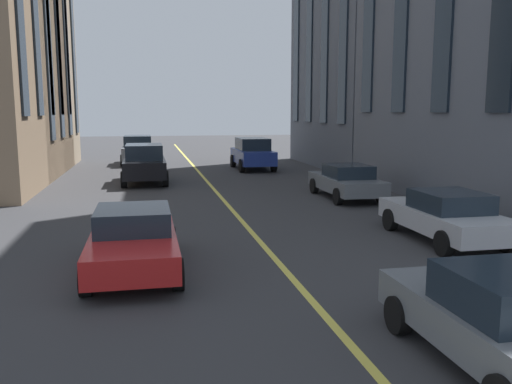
{
  "coord_description": "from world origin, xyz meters",
  "views": [
    {
      "loc": [
        3.06,
        2.91,
        3.47
      ],
      "look_at": [
        14.41,
        0.58,
        1.71
      ],
      "focal_mm": 37.4,
      "sensor_mm": 36.0,
      "label": 1
    }
  ],
  "objects_px": {
    "car_grey_parked_b": "(138,149)",
    "car_red_parked_a": "(133,239)",
    "car_grey_oncoming": "(503,319)",
    "car_blue_far": "(253,153)",
    "car_black_mid": "(144,163)",
    "car_grey_trailing": "(347,181)",
    "car_silver_near": "(446,215)"
  },
  "relations": [
    {
      "from": "car_black_mid",
      "to": "car_red_parked_a",
      "type": "distance_m",
      "value": 14.72
    },
    {
      "from": "car_grey_parked_b",
      "to": "car_silver_near",
      "type": "height_order",
      "value": "car_grey_parked_b"
    },
    {
      "from": "car_grey_oncoming",
      "to": "car_blue_far",
      "type": "relative_size",
      "value": 0.83
    },
    {
      "from": "car_silver_near",
      "to": "car_red_parked_a",
      "type": "distance_m",
      "value": 8.22
    },
    {
      "from": "car_silver_near",
      "to": "car_grey_trailing",
      "type": "xyz_separation_m",
      "value": [
        7.27,
        0.0,
        0.0
      ]
    },
    {
      "from": "car_grey_oncoming",
      "to": "car_blue_far",
      "type": "xyz_separation_m",
      "value": [
        25.32,
        -1.6,
        0.27
      ]
    },
    {
      "from": "car_black_mid",
      "to": "car_grey_parked_b",
      "type": "xyz_separation_m",
      "value": [
        9.67,
        0.44,
        0.0
      ]
    },
    {
      "from": "car_blue_far",
      "to": "car_black_mid",
      "type": "bearing_deg",
      "value": 128.25
    },
    {
      "from": "car_silver_near",
      "to": "car_red_parked_a",
      "type": "relative_size",
      "value": 1.0
    },
    {
      "from": "car_black_mid",
      "to": "car_grey_parked_b",
      "type": "bearing_deg",
      "value": 2.6
    },
    {
      "from": "car_grey_oncoming",
      "to": "car_grey_parked_b",
      "type": "bearing_deg",
      "value": 9.83
    },
    {
      "from": "car_blue_far",
      "to": "car_red_parked_a",
      "type": "height_order",
      "value": "car_blue_far"
    },
    {
      "from": "car_black_mid",
      "to": "car_red_parked_a",
      "type": "bearing_deg",
      "value": 179.15
    },
    {
      "from": "car_grey_oncoming",
      "to": "car_red_parked_a",
      "type": "bearing_deg",
      "value": 41.66
    },
    {
      "from": "car_grey_oncoming",
      "to": "car_black_mid",
      "type": "relative_size",
      "value": 0.83
    },
    {
      "from": "car_black_mid",
      "to": "car_silver_near",
      "type": "relative_size",
      "value": 1.07
    },
    {
      "from": "car_blue_far",
      "to": "car_black_mid",
      "type": "distance_m",
      "value": 8.09
    },
    {
      "from": "car_silver_near",
      "to": "car_grey_trailing",
      "type": "bearing_deg",
      "value": 0.0
    },
    {
      "from": "car_grey_oncoming",
      "to": "car_silver_near",
      "type": "height_order",
      "value": "car_grey_oncoming"
    },
    {
      "from": "car_black_mid",
      "to": "car_grey_trailing",
      "type": "relative_size",
      "value": 1.07
    },
    {
      "from": "car_grey_oncoming",
      "to": "car_grey_trailing",
      "type": "distance_m",
      "value": 14.3
    },
    {
      "from": "car_grey_parked_b",
      "to": "car_red_parked_a",
      "type": "xyz_separation_m",
      "value": [
        -24.39,
        -0.22,
        -0.27
      ]
    },
    {
      "from": "car_grey_parked_b",
      "to": "car_grey_oncoming",
      "type": "bearing_deg",
      "value": -170.17
    },
    {
      "from": "car_blue_far",
      "to": "car_grey_parked_b",
      "type": "distance_m",
      "value": 8.24
    },
    {
      "from": "car_blue_far",
      "to": "car_silver_near",
      "type": "xyz_separation_m",
      "value": [
        -18.64,
        -1.58,
        -0.27
      ]
    },
    {
      "from": "car_grey_trailing",
      "to": "car_red_parked_a",
      "type": "bearing_deg",
      "value": 135.72
    },
    {
      "from": "car_grey_oncoming",
      "to": "car_red_parked_a",
      "type": "height_order",
      "value": "car_grey_oncoming"
    },
    {
      "from": "car_grey_oncoming",
      "to": "car_blue_far",
      "type": "distance_m",
      "value": 25.37
    },
    {
      "from": "car_silver_near",
      "to": "car_red_parked_a",
      "type": "height_order",
      "value": "same"
    },
    {
      "from": "car_blue_far",
      "to": "car_red_parked_a",
      "type": "bearing_deg",
      "value": 161.58
    },
    {
      "from": "car_black_mid",
      "to": "car_grey_trailing",
      "type": "bearing_deg",
      "value": -128.73
    },
    {
      "from": "car_grey_trailing",
      "to": "car_grey_oncoming",
      "type": "bearing_deg",
      "value": 167.18
    }
  ]
}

